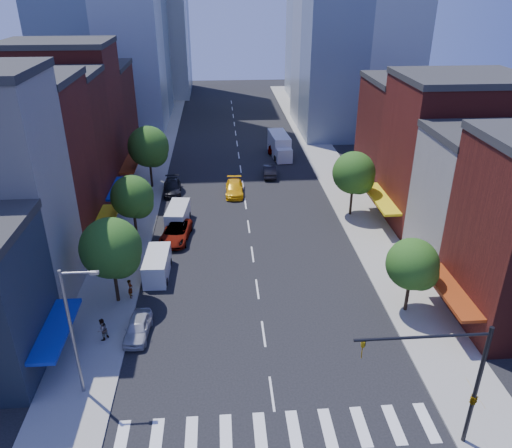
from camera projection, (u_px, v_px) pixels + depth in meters
The scene contains 30 objects.
ground at pixel (272, 394), 31.83m from camera, with size 220.00×220.00×0.00m, color black.
sidewalk_left at pixel (148, 176), 66.74m from camera, with size 5.00×120.00×0.15m, color gray.
sidewalk_right at pixel (332, 171), 68.42m from camera, with size 5.00×120.00×0.15m, color gray.
crosswalk at pixel (277, 432), 29.15m from camera, with size 19.00×3.00×0.01m, color silver.
bldg_left_2 at pixel (20, 173), 45.22m from camera, with size 12.00×9.00×16.00m, color #591815.
bldg_left_3 at pixel (49, 149), 53.04m from camera, with size 12.00×8.00×15.00m, color #4E1813.
bldg_left_4 at pixel (68, 120), 60.20m from camera, with size 12.00×9.00×17.00m, color #591815.
bldg_left_5 at pixel (88, 117), 69.58m from camera, with size 12.00×10.00×13.00m, color #4E1813.
bldg_right_1 at pixel (492, 203), 44.02m from camera, with size 12.00×8.00×12.00m, color beige.
bldg_right_2 at pixel (451, 155), 51.40m from camera, with size 12.00×10.00×15.00m, color #591815.
bldg_right_3 at pixel (415, 137), 60.79m from camera, with size 12.00×10.00×13.00m, color #4E1813.
traffic_signal at pixel (467, 388), 26.64m from camera, with size 7.24×2.24×8.00m.
streetlight at pixel (74, 326), 29.60m from camera, with size 2.25×0.25×9.00m.
tree_left_near at pixel (113, 250), 38.69m from camera, with size 4.80×4.80×7.30m.
tree_left_mid at pixel (134, 198), 48.68m from camera, with size 4.20×4.20×6.65m.
tree_left_far at pixel (150, 148), 60.90m from camera, with size 5.00×5.00×7.75m.
tree_right_near at pixel (414, 266), 37.86m from camera, with size 4.00×4.00×6.20m.
tree_right_far at pixel (355, 175), 53.66m from camera, with size 4.60×4.60×7.20m.
parked_car_front at pixel (138, 327), 36.75m from camera, with size 1.67×4.16×1.42m, color #B1B2B6.
parked_car_second at pixel (154, 268), 44.25m from camera, with size 1.50×4.30×1.42m, color black.
parked_car_third at pixel (176, 233), 50.27m from camera, with size 2.64×5.74×1.59m, color #999999.
parked_car_rear at pixel (172, 187), 61.37m from camera, with size 2.10×5.16×1.50m, color black.
cargo_van_near at pixel (157, 266), 43.97m from camera, with size 2.15×5.00×2.11m.
cargo_van_far at pixel (178, 216), 53.14m from camera, with size 2.51×5.18×2.13m.
taxi at pixel (234, 188), 61.01m from camera, with size 2.14×5.25×1.53m, color yellow.
traffic_car_oncoming at pixel (270, 171), 66.60m from camera, with size 1.60×4.59×1.51m, color black.
traffic_car_far at pixel (274, 147), 76.01m from camera, with size 1.84×4.57×1.56m, color #999999.
box_truck at pixel (280, 146), 74.00m from camera, with size 2.93×8.09×3.20m.
pedestrian_near at pixel (130, 289), 40.86m from camera, with size 0.61×0.40×1.67m, color #999999.
pedestrian_far at pixel (102, 329), 36.04m from camera, with size 0.85×0.66×1.74m, color #999999.
Camera 1 is at (-2.80, -23.62, 23.80)m, focal length 35.00 mm.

